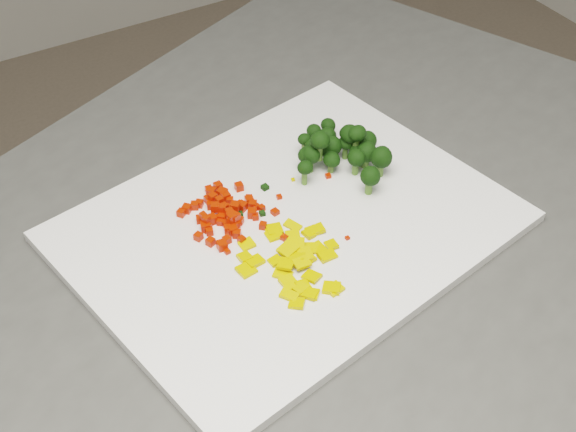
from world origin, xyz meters
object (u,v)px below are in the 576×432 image
cutting_board (288,227)px  carrot_pile (220,208)px  broccoli_pile (337,148)px  pepper_pile (294,257)px

cutting_board → carrot_pile: (-0.06, 0.05, 0.02)m
cutting_board → broccoli_pile: broccoli_pile is taller
carrot_pile → pepper_pile: 0.11m
pepper_pile → broccoli_pile: broccoli_pile is taller
cutting_board → pepper_pile: 0.06m
cutting_board → broccoli_pile: bearing=28.9°
broccoli_pile → cutting_board: bearing=-151.1°
cutting_board → broccoli_pile: size_ratio=3.75×
carrot_pile → pepper_pile: size_ratio=0.86×
carrot_pile → broccoli_pile: size_ratio=0.83×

